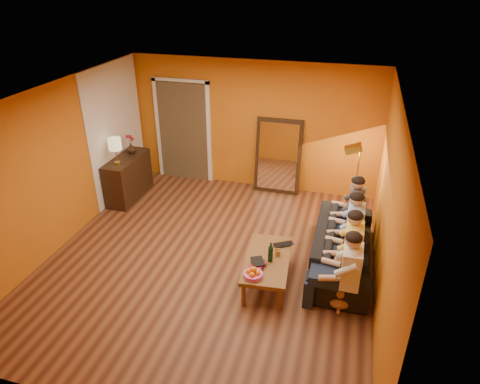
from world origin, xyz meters
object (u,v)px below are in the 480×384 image
(floor_lamp, at_px, (356,184))
(person_mid_right, at_px, (354,228))
(table_lamp, at_px, (116,151))
(wine_bottle, at_px, (271,252))
(tumbler, at_px, (278,252))
(sofa, at_px, (343,247))
(mirror_frame, at_px, (278,156))
(person_far_right, at_px, (355,211))
(coffee_table, at_px, (267,270))
(vase, at_px, (131,148))
(dog, at_px, (342,281))
(sideboard, at_px, (128,178))
(person_mid_left, at_px, (352,249))
(person_far_left, at_px, (350,273))
(laptop, at_px, (284,246))

(floor_lamp, height_order, person_mid_right, floor_lamp)
(table_lamp, distance_m, wine_bottle, 3.68)
(wine_bottle, distance_m, tumbler, 0.21)
(sofa, xyz_separation_m, wine_bottle, (-0.97, -0.79, 0.26))
(mirror_frame, relative_size, person_far_right, 1.25)
(floor_lamp, xyz_separation_m, wine_bottle, (-1.07, -2.20, -0.14))
(tumbler, bearing_deg, coffee_table, -135.00)
(sofa, distance_m, vase, 4.50)
(floor_lamp, xyz_separation_m, dog, (-0.06, -2.28, -0.37))
(sideboard, distance_m, wine_bottle, 3.79)
(sofa, height_order, wine_bottle, wine_bottle)
(person_mid_left, bearing_deg, person_far_right, 90.00)
(person_far_left, bearing_deg, floor_lamp, 90.71)
(table_lamp, distance_m, vase, 0.57)
(dog, bearing_deg, person_mid_right, 77.18)
(wine_bottle, bearing_deg, person_far_right, 52.60)
(sideboard, bearing_deg, person_mid_right, -13.07)
(sofa, height_order, person_far_right, person_far_right)
(mirror_frame, xyz_separation_m, wine_bottle, (0.48, -2.98, -0.18))
(dog, xyz_separation_m, laptop, (-0.88, 0.48, 0.08))
(person_mid_right, bearing_deg, person_far_right, 90.00)
(floor_lamp, distance_m, person_far_left, 2.42)
(dog, bearing_deg, coffee_table, 165.42)
(sideboard, xyz_separation_m, laptop, (3.40, -1.50, 0.01))
(wine_bottle, height_order, tumbler, wine_bottle)
(coffee_table, height_order, person_mid_right, person_mid_right)
(mirror_frame, xyz_separation_m, laptop, (0.61, -2.58, -0.33))
(dog, xyz_separation_m, tumbler, (-0.94, 0.25, 0.11))
(sideboard, distance_m, sofa, 4.39)
(sofa, relative_size, floor_lamp, 1.52)
(wine_bottle, bearing_deg, sofa, 39.09)
(person_mid_left, distance_m, person_mid_right, 0.55)
(person_mid_right, bearing_deg, dog, -95.14)
(sofa, bearing_deg, wine_bottle, 129.09)
(dog, height_order, person_far_left, person_far_left)
(coffee_table, distance_m, tumbler, 0.31)
(mirror_frame, bearing_deg, wine_bottle, -80.82)
(person_mid_right, xyz_separation_m, tumbler, (-1.03, -0.72, -0.14))
(person_far_left, relative_size, vase, 5.97)
(table_lamp, distance_m, tumbler, 3.69)
(coffee_table, bearing_deg, sofa, 30.82)
(sofa, relative_size, laptop, 7.11)
(tumbler, bearing_deg, table_lamp, 156.82)
(mirror_frame, distance_m, person_mid_right, 2.63)
(coffee_table, height_order, person_far_left, person_far_left)
(mirror_frame, height_order, table_lamp, mirror_frame)
(sideboard, height_order, person_mid_left, person_mid_left)
(person_far_left, xyz_separation_m, laptop, (-0.97, 0.61, -0.18))
(coffee_table, bearing_deg, laptop, 57.72)
(wine_bottle, height_order, laptop, wine_bottle)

